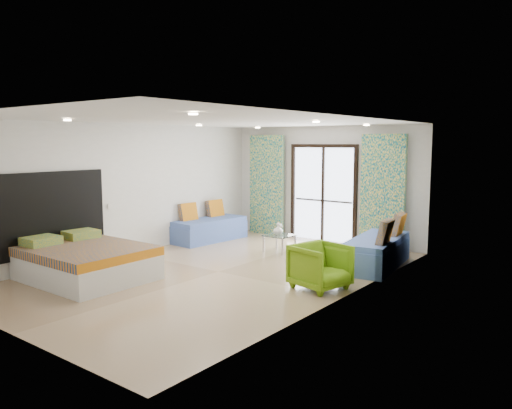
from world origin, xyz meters
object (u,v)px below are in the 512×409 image
Objects in this scene: bed at (86,262)px; daybed_right at (377,251)px; daybed_left at (209,228)px; coffee_table at (279,237)px; armchair at (320,264)px.

bed is 0.99× the size of daybed_right.
bed is at bearing -76.71° from daybed_left.
daybed_left reaches higher than bed.
bed is 4.01m from coffee_table.
daybed_left is 2.42× the size of armchair.
daybed_right is 1.89m from armchair.
daybed_left is at bearing 78.69° from armchair.
daybed_right is at bearing 4.31° from daybed_left.
daybed_right reaches higher than bed.
coffee_table is at bearing 3.48° from daybed_left.
daybed_right is 3.26× the size of coffee_table.
daybed_right is at bearing 8.86° from armchair.
armchair is at bearing -41.51° from coffee_table.
daybed_left is at bearing 172.78° from daybed_right.
coffee_table is (-2.19, -0.05, 0.02)m from daybed_right.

